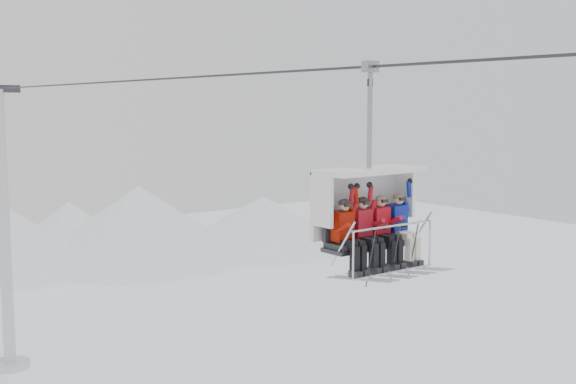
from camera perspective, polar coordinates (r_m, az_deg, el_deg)
lift_tower_right at (r=36.60m, az=-21.46°, el=-4.26°), size 2.00×1.80×13.48m
haul_cable at (r=15.93m, az=0.00°, el=9.50°), size 0.06×50.00×0.06m
chairlift_carrier at (r=14.17m, az=6.05°, el=-0.98°), size 2.23×1.17×3.98m
skier_far_left at (r=13.54m, az=4.70°, el=-3.32°), size 0.38×1.69×1.54m
skier_center_left at (r=13.86m, az=6.17°, el=-3.09°), size 0.38×1.69×1.54m
skier_center_right at (r=14.19m, az=7.58°, el=-2.88°), size 0.38×1.69×1.54m
skier_far_right at (r=14.54m, az=8.95°, el=-2.67°), size 0.38×1.69×1.54m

